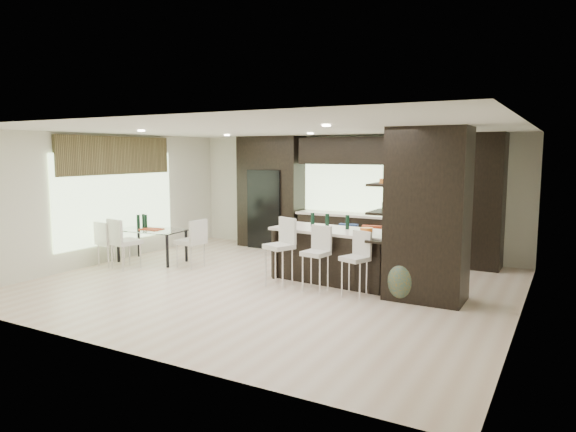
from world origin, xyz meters
The scene contains 22 objects.
ground centered at (0.00, 0.00, 0.00)m, with size 8.00×8.00×0.00m, color beige.
back_wall centered at (0.00, 3.50, 1.35)m, with size 8.00×0.02×2.70m, color silver.
left_wall centered at (-4.00, 0.00, 1.35)m, with size 0.02×7.00×2.70m, color silver.
right_wall centered at (4.00, 0.00, 1.35)m, with size 0.02×7.00×2.70m, color silver.
ceiling centered at (0.00, 0.00, 2.70)m, with size 8.00×7.00×0.02m, color white.
window_left centered at (-3.96, 0.20, 1.35)m, with size 0.04×3.20×1.90m, color #B2D199.
window_back centered at (0.60, 3.46, 1.55)m, with size 3.40×0.04×1.20m, color #B2D199.
stone_accent centered at (-3.93, 0.20, 2.25)m, with size 0.08×3.00×0.80m, color brown.
ceiling_spots centered at (0.00, 0.25, 2.68)m, with size 4.00×3.00×0.02m, color white.
back_cabinetry centered at (0.50, 3.17, 1.35)m, with size 6.80×0.68×2.70m, color black.
refrigerator centered at (-1.90, 3.12, 0.95)m, with size 0.90×0.68×1.90m, color black.
partition_column centered at (2.60, 0.40, 1.35)m, with size 1.20×0.80×2.70m, color black.
kitchen_island centered at (0.86, 0.78, 0.47)m, with size 2.27×0.97×0.94m, color black.
stool_left centered at (0.17, -0.02, 0.48)m, with size 0.42×0.42×0.96m, color silver.
stool_mid centered at (0.86, 0.00, 0.44)m, with size 0.39×0.39×0.88m, color silver.
stool_right centered at (1.56, 0.01, 0.42)m, with size 0.38×0.38×0.85m, color silver.
bench centered at (1.04, 1.59, 0.27)m, with size 1.40×0.54×0.54m, color black.
floor_vase centered at (2.30, 0.14, 0.65)m, with size 0.48×0.48×1.31m, color #435139, non-canonical shape.
dining_table centered at (-3.18, 0.39, 0.34)m, with size 1.43×0.81×0.69m, color white.
chair_near centered at (-3.18, -0.34, 0.47)m, with size 0.51×0.51×0.94m, color silver.
chair_far centered at (-3.63, -0.32, 0.42)m, with size 0.46×0.46×0.85m, color silver.
chair_end centered at (-2.14, 0.39, 0.45)m, with size 0.49×0.49×0.90m, color silver.
Camera 1 is at (4.55, -7.57, 2.31)m, focal length 32.00 mm.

